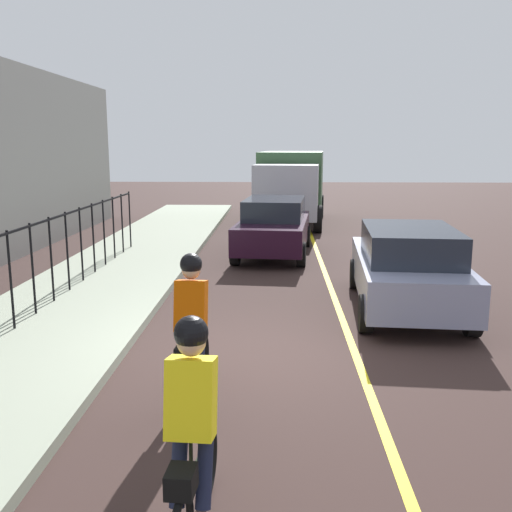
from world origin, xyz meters
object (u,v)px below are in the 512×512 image
object	(u,v)px
box_truck_background	(291,184)
patrol_sedan	(407,267)
cyclist_lead	(192,329)
parked_sedan_rear	(274,226)
cyclist_follow	(192,433)

from	to	relation	value
box_truck_background	patrol_sedan	bearing A→B (deg)	13.74
cyclist_lead	parked_sedan_rear	bearing A→B (deg)	-1.75
cyclist_follow	parked_sedan_rear	size ratio (longest dim) A/B	0.40
patrol_sedan	box_truck_background	xyz separation A→B (m)	(12.31, 1.88, 0.73)
cyclist_lead	box_truck_background	world-z (taller)	box_truck_background
parked_sedan_rear	box_truck_background	xyz separation A→B (m)	(6.87, -0.63, 0.73)
parked_sedan_rear	box_truck_background	distance (m)	6.94
patrol_sedan	parked_sedan_rear	world-z (taller)	same
cyclist_lead	parked_sedan_rear	size ratio (longest dim) A/B	0.40
cyclist_follow	box_truck_background	xyz separation A→B (m)	(18.88, -1.19, 0.64)
patrol_sedan	box_truck_background	size ratio (longest dim) A/B	0.66
cyclist_lead	cyclist_follow	xyz separation A→B (m)	(-2.49, -0.37, 0.00)
cyclist_follow	parked_sedan_rear	distance (m)	12.02
cyclist_lead	patrol_sedan	distance (m)	5.34
cyclist_follow	patrol_sedan	distance (m)	7.25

